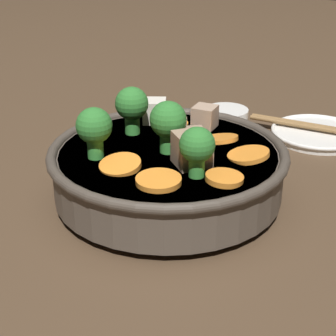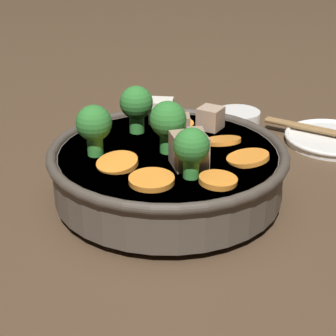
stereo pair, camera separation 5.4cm
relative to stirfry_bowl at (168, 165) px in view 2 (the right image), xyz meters
name	(u,v)px [view 2 (the right image)]	position (x,y,z in m)	size (l,w,h in m)	color
ground_plane	(168,199)	(0.00, 0.00, -0.05)	(3.00, 3.00, 0.00)	#4C3826
stirfry_bowl	(168,165)	(0.00, 0.00, 0.00)	(0.28, 0.28, 0.12)	#51473D
side_saucer	(332,139)	(0.07, 0.28, -0.04)	(0.14, 0.14, 0.01)	white
tea_cup	(237,127)	(-0.03, 0.19, -0.02)	(0.06, 0.06, 0.05)	white
chopsticks_pair	(333,133)	(0.07, 0.28, -0.03)	(0.21, 0.05, 0.01)	olive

